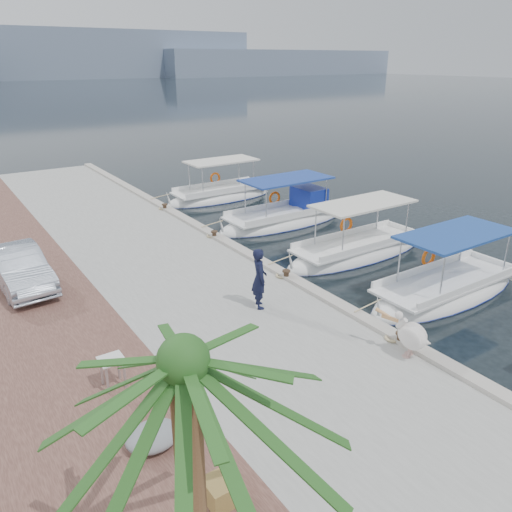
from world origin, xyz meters
The scene contains 17 objects.
ground centered at (0.00, 0.00, 0.00)m, with size 400.00×400.00×0.00m, color black.
concrete_quay centered at (-3.00, 5.00, 0.25)m, with size 6.00×40.00×0.50m, color gray.
quay_curb centered at (-0.22, 5.00, 0.56)m, with size 0.44×40.00×0.12m, color #A7A094.
cobblestone_strip centered at (-8.00, 5.00, 0.25)m, with size 4.00×40.00×0.50m, color brown.
distant_hills centered at (29.61, 201.49, 7.61)m, with size 330.00×60.00×18.00m.
fishing_caique_b centered at (4.01, -1.73, 0.12)m, with size 6.84×2.27×2.83m.
fishing_caique_c centered at (4.13, 2.64, 0.12)m, with size 7.09×2.15×2.83m.
fishing_caique_d centered at (4.28, 7.75, 0.19)m, with size 7.17×2.38×2.83m.
fishing_caique_e centered at (3.90, 13.43, 0.13)m, with size 6.62×2.18×2.83m.
mooring_bollards centered at (-0.35, 1.50, 0.69)m, with size 0.28×20.28×0.33m.
pelican centered at (-0.61, -4.00, 1.08)m, with size 0.72×1.46×1.13m.
fisherman centered at (-2.26, 0.34, 1.44)m, with size 0.69×0.45×1.88m, color black.
date_palm centered at (-8.10, -6.86, 4.64)m, with size 4.60×4.60×5.08m.
parked_car centered at (-7.98, 5.91, 1.17)m, with size 1.41×4.06×1.34m, color #B1BACA.
wooden_crate centered at (-6.83, -5.24, 0.72)m, with size 0.55×0.55×0.44m, color olive.
tarp_bundle centered at (-7.27, -3.34, 0.70)m, with size 1.10×0.90×0.40m, color slate.
folding_table centered at (-7.27, -1.07, 1.02)m, with size 0.55×0.55×0.73m.
Camera 1 is at (-9.90, -10.87, 7.55)m, focal length 35.00 mm.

